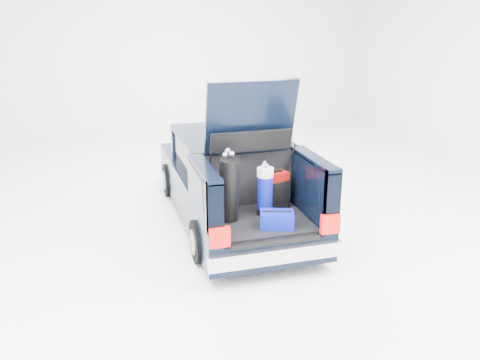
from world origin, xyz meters
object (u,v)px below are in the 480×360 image
object	(u,v)px
blue_golf_bag	(265,191)
car	(230,179)
red_suitcase	(275,190)
black_golf_bag	(229,190)
blue_duffel	(277,219)

from	to	relation	value
blue_golf_bag	car	bearing A→B (deg)	114.54
car	blue_golf_bag	size ratio (longest dim) A/B	5.98
red_suitcase	black_golf_bag	xyz separation A→B (m)	(-0.77, -0.28, 0.18)
car	blue_golf_bag	world-z (taller)	car
black_golf_bag	red_suitcase	bearing A→B (deg)	16.73
blue_duffel	red_suitcase	bearing A→B (deg)	90.63
blue_duffel	car	bearing A→B (deg)	112.75
blue_golf_bag	blue_duffel	world-z (taller)	blue_golf_bag
car	black_golf_bag	size ratio (longest dim) A/B	4.58
car	red_suitcase	distance (m)	1.31
red_suitcase	black_golf_bag	world-z (taller)	black_golf_bag
black_golf_bag	blue_golf_bag	xyz separation A→B (m)	(0.54, 0.09, -0.10)
red_suitcase	blue_duffel	bearing A→B (deg)	-124.05
red_suitcase	black_golf_bag	size ratio (longest dim) A/B	0.57
blue_golf_bag	blue_duffel	distance (m)	0.52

